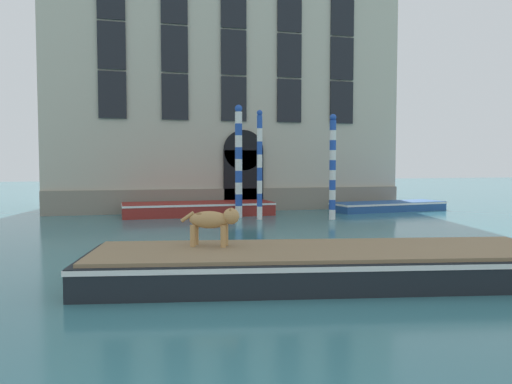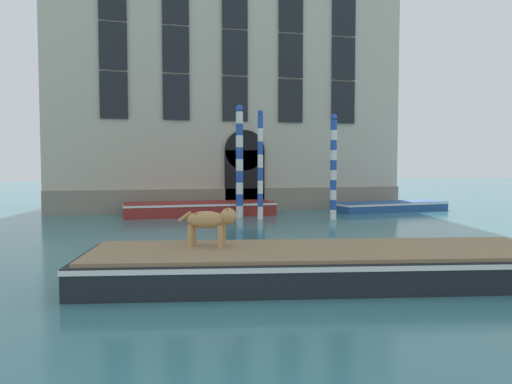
{
  "view_description": "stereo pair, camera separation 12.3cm",
  "coord_description": "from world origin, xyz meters",
  "px_view_note": "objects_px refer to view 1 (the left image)",
  "views": [
    {
      "loc": [
        0.12,
        -1.92,
        2.06
      ],
      "look_at": [
        3.95,
        12.62,
        1.2
      ],
      "focal_mm": 35.0,
      "sensor_mm": 36.0,
      "label": 1
    },
    {
      "loc": [
        0.24,
        -1.95,
        2.06
      ],
      "look_at": [
        3.95,
        12.62,
        1.2
      ],
      "focal_mm": 35.0,
      "sensor_mm": 36.0,
      "label": 2
    }
  ],
  "objects_px": {
    "boat_moored_near_palazzo": "(198,208)",
    "mooring_pole_1": "(260,165)",
    "mooring_pole_2": "(239,161)",
    "boat_foreground": "(324,263)",
    "boat_moored_far": "(388,206)",
    "mooring_pole_0": "(333,166)",
    "dog_on_deck": "(213,220)"
  },
  "relations": [
    {
      "from": "boat_moored_near_palazzo",
      "to": "mooring_pole_0",
      "type": "distance_m",
      "value": 5.56
    },
    {
      "from": "mooring_pole_1",
      "to": "boat_foreground",
      "type": "bearing_deg",
      "value": -98.49
    },
    {
      "from": "dog_on_deck",
      "to": "mooring_pole_1",
      "type": "relative_size",
      "value": 0.25
    },
    {
      "from": "dog_on_deck",
      "to": "boat_moored_far",
      "type": "distance_m",
      "value": 14.47
    },
    {
      "from": "mooring_pole_0",
      "to": "boat_moored_far",
      "type": "bearing_deg",
      "value": 34.51
    },
    {
      "from": "boat_foreground",
      "to": "mooring_pole_1",
      "type": "height_order",
      "value": "mooring_pole_1"
    },
    {
      "from": "boat_foreground",
      "to": "dog_on_deck",
      "type": "height_order",
      "value": "dog_on_deck"
    },
    {
      "from": "dog_on_deck",
      "to": "mooring_pole_2",
      "type": "bearing_deg",
      "value": 97.31
    },
    {
      "from": "boat_moored_near_palazzo",
      "to": "boat_moored_far",
      "type": "relative_size",
      "value": 1.13
    },
    {
      "from": "dog_on_deck",
      "to": "mooring_pole_2",
      "type": "relative_size",
      "value": 0.24
    },
    {
      "from": "mooring_pole_2",
      "to": "mooring_pole_1",
      "type": "bearing_deg",
      "value": -54.04
    },
    {
      "from": "mooring_pole_2",
      "to": "mooring_pole_0",
      "type": "bearing_deg",
      "value": -25.69
    },
    {
      "from": "boat_foreground",
      "to": "boat_moored_near_palazzo",
      "type": "distance_m",
      "value": 11.61
    },
    {
      "from": "boat_foreground",
      "to": "boat_moored_near_palazzo",
      "type": "height_order",
      "value": "boat_foreground"
    },
    {
      "from": "boat_moored_far",
      "to": "mooring_pole_0",
      "type": "bearing_deg",
      "value": -152.54
    },
    {
      "from": "dog_on_deck",
      "to": "mooring_pole_1",
      "type": "xyz_separation_m",
      "value": [
        3.26,
        8.89,
        0.98
      ]
    },
    {
      "from": "dog_on_deck",
      "to": "mooring_pole_0",
      "type": "distance_m",
      "value": 10.1
    },
    {
      "from": "boat_foreground",
      "to": "boat_moored_far",
      "type": "height_order",
      "value": "boat_foreground"
    },
    {
      "from": "boat_foreground",
      "to": "dog_on_deck",
      "type": "distance_m",
      "value": 2.1
    },
    {
      "from": "boat_moored_near_palazzo",
      "to": "mooring_pole_0",
      "type": "xyz_separation_m",
      "value": [
        4.57,
        -2.7,
        1.68
      ]
    },
    {
      "from": "boat_moored_far",
      "to": "mooring_pole_0",
      "type": "height_order",
      "value": "mooring_pole_0"
    },
    {
      "from": "dog_on_deck",
      "to": "boat_moored_near_palazzo",
      "type": "distance_m",
      "value": 10.99
    },
    {
      "from": "dog_on_deck",
      "to": "boat_moored_far",
      "type": "bearing_deg",
      "value": 70.88
    },
    {
      "from": "boat_moored_far",
      "to": "mooring_pole_1",
      "type": "relative_size",
      "value": 1.31
    },
    {
      "from": "boat_moored_far",
      "to": "dog_on_deck",
      "type": "bearing_deg",
      "value": -138.8
    },
    {
      "from": "boat_moored_near_palazzo",
      "to": "mooring_pole_2",
      "type": "xyz_separation_m",
      "value": [
        1.38,
        -1.17,
        1.89
      ]
    },
    {
      "from": "boat_moored_near_palazzo",
      "to": "mooring_pole_1",
      "type": "height_order",
      "value": "mooring_pole_1"
    },
    {
      "from": "mooring_pole_0",
      "to": "boat_foreground",
      "type": "bearing_deg",
      "value": -114.3
    },
    {
      "from": "boat_foreground",
      "to": "boat_moored_near_palazzo",
      "type": "relative_size",
      "value": 1.44
    },
    {
      "from": "boat_moored_far",
      "to": "mooring_pole_1",
      "type": "distance_m",
      "value": 6.87
    },
    {
      "from": "boat_foreground",
      "to": "mooring_pole_2",
      "type": "distance_m",
      "value": 10.62
    },
    {
      "from": "dog_on_deck",
      "to": "mooring_pole_2",
      "type": "distance_m",
      "value": 10.13
    }
  ]
}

